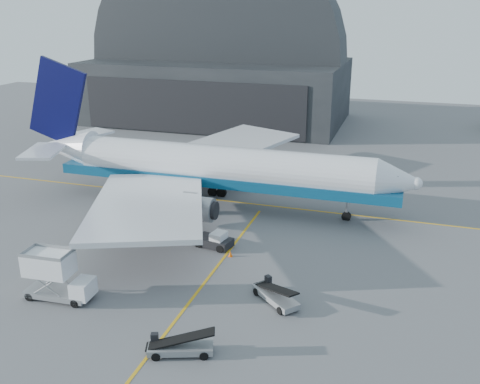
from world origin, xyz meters
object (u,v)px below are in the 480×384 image
(belt_loader_a, at_px, (180,347))
(belt_loader_b, at_px, (275,295))
(catering_truck, at_px, (56,276))
(airliner, at_px, (207,167))
(pushback_tug, at_px, (215,241))

(belt_loader_a, relative_size, belt_loader_b, 1.06)
(catering_truck, bearing_deg, airliner, 77.36)
(airliner, relative_size, belt_loader_a, 10.02)
(belt_loader_b, bearing_deg, catering_truck, -123.58)
(pushback_tug, height_order, belt_loader_a, belt_loader_a)
(airliner, height_order, pushback_tug, airliner)
(airliner, height_order, belt_loader_b, airliner)
(airliner, height_order, belt_loader_a, airliner)
(catering_truck, bearing_deg, belt_loader_b, 12.63)
(belt_loader_b, bearing_deg, airliner, 164.93)
(pushback_tug, bearing_deg, belt_loader_a, -66.84)
(belt_loader_a, height_order, belt_loader_b, belt_loader_b)
(catering_truck, height_order, pushback_tug, catering_truck)
(airliner, bearing_deg, catering_truck, -99.44)
(airliner, xyz_separation_m, belt_loader_b, (12.99, -19.02, -4.13))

